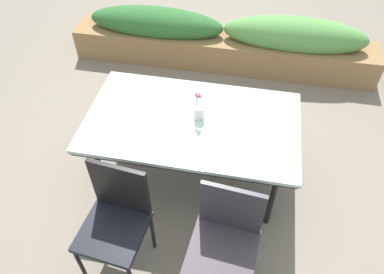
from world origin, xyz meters
The scene contains 6 objects.
ground_plane centered at (0.00, 0.00, 0.00)m, with size 12.00×12.00×0.00m, color #756B5B.
dining_table centered at (-0.03, -0.05, 0.67)m, with size 1.66×0.96×0.72m.
chair_near_left centered at (-0.39, -0.88, 0.53)m, with size 0.47×0.47×0.93m.
chair_near_right centered at (0.35, -0.88, 0.50)m, with size 0.48×0.48×0.87m.
flower_vase centered at (0.02, -0.02, 0.81)m, with size 0.08×0.08×0.26m.
planter_box centered at (0.02, 1.75, 0.32)m, with size 3.58×0.48×0.68m.
Camera 1 is at (0.36, -2.08, 2.71)m, focal length 34.55 mm.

